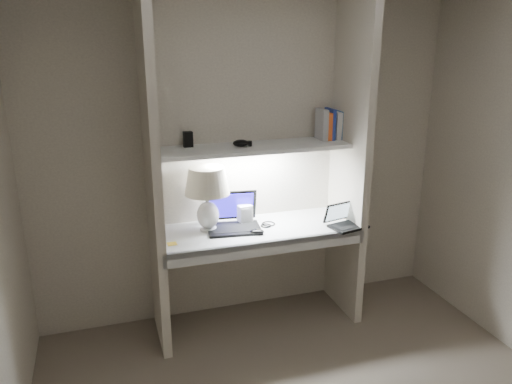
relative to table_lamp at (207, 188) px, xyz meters
name	(u,v)px	position (x,y,z in m)	size (l,w,h in m)	color
back_wall	(246,156)	(0.35, 0.21, 0.16)	(3.20, 0.01, 2.50)	beige
alcove_panel_left	(152,173)	(-0.38, -0.06, 0.16)	(0.06, 0.55, 2.50)	beige
alcove_panel_right	(350,157)	(1.08, -0.06, 0.16)	(0.06, 0.55, 2.50)	beige
desk	(257,230)	(0.35, -0.06, -0.34)	(1.40, 0.55, 0.04)	white
desk_apron	(269,248)	(0.35, -0.32, -0.37)	(1.46, 0.03, 0.10)	silver
shelf	(253,148)	(0.35, 0.03, 0.26)	(1.40, 0.36, 0.03)	silver
strip_light	(253,151)	(0.35, 0.03, 0.24)	(0.60, 0.04, 0.01)	white
table_lamp	(207,188)	(0.00, 0.00, 0.00)	(0.32, 0.32, 0.47)	white
laptop_main	(233,220)	(0.19, 0.00, -0.26)	(0.42, 0.37, 0.25)	black
laptop_netbook	(345,221)	(0.98, -0.23, -0.28)	(0.30, 0.28, 0.17)	black
speaker	(245,214)	(0.29, 0.05, -0.25)	(0.10, 0.07, 0.14)	silver
mouse	(257,232)	(0.31, -0.18, -0.30)	(0.10, 0.06, 0.04)	black
cable_coil	(268,224)	(0.45, -0.03, -0.31)	(0.10, 0.10, 0.01)	black
sticky_note	(172,244)	(-0.29, -0.17, -0.32)	(0.06, 0.06, 0.00)	yellow
book_row	(332,125)	(1.00, 0.09, 0.39)	(0.22, 0.15, 0.23)	silver
shelf_box	(188,139)	(-0.10, 0.13, 0.33)	(0.06, 0.05, 0.11)	black
shelf_gadget	(241,143)	(0.26, 0.03, 0.30)	(0.12, 0.08, 0.05)	black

